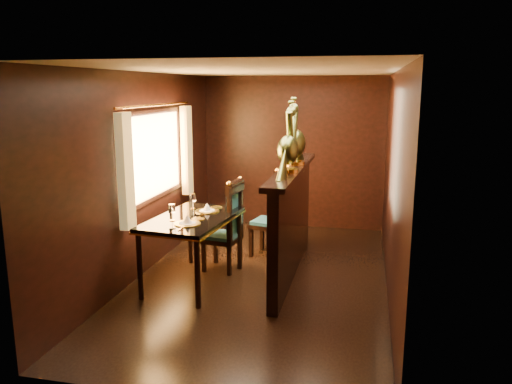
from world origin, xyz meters
The scene contains 8 objects.
ground centered at (0.00, 0.00, 0.00)m, with size 5.00×5.00×0.00m, color black.
room_shell centered at (-0.09, 0.02, 1.58)m, with size 3.04×5.04×2.52m.
partition centered at (0.32, 0.30, 0.71)m, with size 0.26×2.70×1.36m.
dining_table centered at (-0.77, -0.29, 0.75)m, with size 0.99×1.47×1.02m.
chair_left centered at (-0.45, 0.21, 0.63)m, with size 0.49×0.51×1.21m.
chair_right centered at (0.03, 0.90, 0.67)m, with size 0.54×0.56×1.28m.
peacock_left centered at (0.33, -0.09, 1.76)m, with size 0.25×0.68×0.81m, color #17452C, non-canonical shape.
peacock_right centered at (0.33, 0.51, 1.78)m, with size 0.27×0.71×0.84m, color #17452C, non-canonical shape.
Camera 1 is at (1.20, -5.67, 2.31)m, focal length 35.00 mm.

